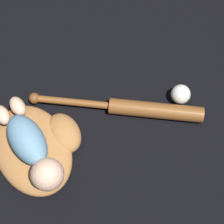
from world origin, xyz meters
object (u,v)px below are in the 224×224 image
(baby_figure, at_px, (31,147))
(baseball_glove, at_px, (38,146))
(baseball, at_px, (181,94))
(baseball_bat, at_px, (138,109))

(baby_figure, bearing_deg, baseball_glove, 123.51)
(baby_figure, distance_m, baseball, 0.55)
(baseball_glove, distance_m, baby_figure, 0.09)
(baseball_bat, height_order, baseball, baseball)
(baseball_glove, height_order, baseball, baseball_glove)
(baseball_bat, distance_m, baseball, 0.16)
(baseball_glove, distance_m, baseball, 0.52)
(baby_figure, height_order, baseball, baby_figure)
(baseball, bearing_deg, baseball_glove, -122.19)
(baseball_bat, bearing_deg, baby_figure, -116.50)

